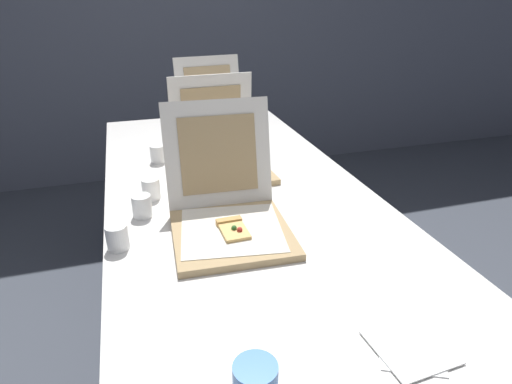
% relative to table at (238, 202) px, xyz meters
% --- Properties ---
extents(wall_back, '(10.00, 0.10, 2.60)m').
position_rel_table_xyz_m(wall_back, '(0.00, 2.10, 0.60)').
color(wall_back, slate).
rests_on(wall_back, ground).
extents(table, '(0.92, 2.09, 0.75)m').
position_rel_table_xyz_m(table, '(0.00, 0.00, 0.00)').
color(table, silver).
rests_on(table, ground).
extents(pizza_box_front, '(0.36, 0.44, 0.35)m').
position_rel_table_xyz_m(pizza_box_front, '(-0.10, -0.27, 0.10)').
color(pizza_box_front, tan).
rests_on(pizza_box_front, table).
extents(pizza_box_middle, '(0.36, 0.36, 0.36)m').
position_rel_table_xyz_m(pizza_box_middle, '(-0.02, 0.19, 0.10)').
color(pizza_box_middle, tan).
rests_on(pizza_box_middle, table).
extents(pizza_box_back, '(0.38, 0.43, 0.36)m').
position_rel_table_xyz_m(pizza_box_back, '(0.08, 0.67, 0.10)').
color(pizza_box_back, tan).
rests_on(pizza_box_back, table).
extents(cup_white_mid, '(0.06, 0.06, 0.07)m').
position_rel_table_xyz_m(cup_white_mid, '(-0.30, 0.02, 0.08)').
color(cup_white_mid, white).
rests_on(cup_white_mid, table).
extents(cup_white_near_left, '(0.06, 0.06, 0.07)m').
position_rel_table_xyz_m(cup_white_near_left, '(-0.42, -0.28, 0.08)').
color(cup_white_near_left, white).
rests_on(cup_white_near_left, table).
extents(cup_white_far, '(0.06, 0.06, 0.07)m').
position_rel_table_xyz_m(cup_white_far, '(-0.25, 0.37, 0.08)').
color(cup_white_far, white).
rests_on(cup_white_far, table).
extents(cup_white_near_center, '(0.06, 0.06, 0.07)m').
position_rel_table_xyz_m(cup_white_near_center, '(-0.34, -0.10, 0.08)').
color(cup_white_near_center, white).
rests_on(cup_white_near_center, table).
extents(napkin_pile, '(0.17, 0.17, 0.01)m').
position_rel_table_xyz_m(napkin_pile, '(0.14, -0.84, 0.05)').
color(napkin_pile, white).
rests_on(napkin_pile, table).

